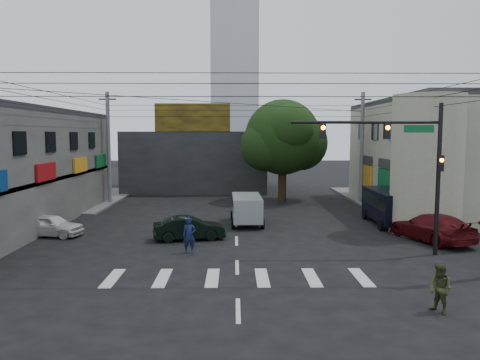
{
  "coord_description": "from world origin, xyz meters",
  "views": [
    {
      "loc": [
        -0.12,
        -22.79,
        5.75
      ],
      "look_at": [
        0.21,
        4.0,
        3.12
      ],
      "focal_mm": 35.0,
      "sensor_mm": 36.0,
      "label": 1
    }
  ],
  "objects_px": {
    "traffic_gantry": "(404,154)",
    "maroon_sedan": "(431,227)",
    "white_compact": "(51,225)",
    "dark_sedan": "(189,228)",
    "utility_pole_far_left": "(109,148)",
    "utility_pole_far_right": "(362,148)",
    "pedestrian_olive": "(440,289)",
    "silver_minivan": "(247,210)",
    "traffic_officer": "(189,235)",
    "street_tree": "(283,137)",
    "navy_van": "(389,208)"
  },
  "relations": [
    {
      "from": "traffic_gantry",
      "to": "white_compact",
      "type": "bearing_deg",
      "value": 166.63
    },
    {
      "from": "silver_minivan",
      "to": "white_compact",
      "type": "bearing_deg",
      "value": 105.41
    },
    {
      "from": "street_tree",
      "to": "traffic_officer",
      "type": "xyz_separation_m",
      "value": [
        -6.3,
        -17.53,
        -4.61
      ]
    },
    {
      "from": "street_tree",
      "to": "traffic_officer",
      "type": "relative_size",
      "value": 5.01
    },
    {
      "from": "traffic_gantry",
      "to": "white_compact",
      "type": "xyz_separation_m",
      "value": [
        -18.32,
        4.36,
        -4.2
      ]
    },
    {
      "from": "navy_van",
      "to": "pedestrian_olive",
      "type": "height_order",
      "value": "navy_van"
    },
    {
      "from": "utility_pole_far_left",
      "to": "utility_pole_far_right",
      "type": "height_order",
      "value": "same"
    },
    {
      "from": "utility_pole_far_right",
      "to": "traffic_officer",
      "type": "distance_m",
      "value": 21.24
    },
    {
      "from": "white_compact",
      "to": "utility_pole_far_right",
      "type": "bearing_deg",
      "value": -46.47
    },
    {
      "from": "pedestrian_olive",
      "to": "silver_minivan",
      "type": "bearing_deg",
      "value": 171.88
    },
    {
      "from": "utility_pole_far_left",
      "to": "pedestrian_olive",
      "type": "height_order",
      "value": "utility_pole_far_left"
    },
    {
      "from": "traffic_gantry",
      "to": "utility_pole_far_right",
      "type": "xyz_separation_m",
      "value": [
        2.68,
        17.0,
        -0.23
      ]
    },
    {
      "from": "navy_van",
      "to": "street_tree",
      "type": "bearing_deg",
      "value": 29.73
    },
    {
      "from": "dark_sedan",
      "to": "pedestrian_olive",
      "type": "height_order",
      "value": "pedestrian_olive"
    },
    {
      "from": "navy_van",
      "to": "traffic_officer",
      "type": "xyz_separation_m",
      "value": [
        -12.04,
        -7.03,
        -0.23
      ]
    },
    {
      "from": "utility_pole_far_left",
      "to": "white_compact",
      "type": "xyz_separation_m",
      "value": [
        0.0,
        -12.65,
        -3.97
      ]
    },
    {
      "from": "street_tree",
      "to": "white_compact",
      "type": "height_order",
      "value": "street_tree"
    },
    {
      "from": "traffic_gantry",
      "to": "white_compact",
      "type": "height_order",
      "value": "traffic_gantry"
    },
    {
      "from": "utility_pole_far_right",
      "to": "maroon_sedan",
      "type": "distance_m",
      "value": 14.65
    },
    {
      "from": "dark_sedan",
      "to": "pedestrian_olive",
      "type": "bearing_deg",
      "value": -150.83
    },
    {
      "from": "dark_sedan",
      "to": "maroon_sedan",
      "type": "bearing_deg",
      "value": -103.4
    },
    {
      "from": "traffic_officer",
      "to": "pedestrian_olive",
      "type": "height_order",
      "value": "traffic_officer"
    },
    {
      "from": "street_tree",
      "to": "dark_sedan",
      "type": "distance_m",
      "value": 16.76
    },
    {
      "from": "white_compact",
      "to": "traffic_officer",
      "type": "xyz_separation_m",
      "value": [
        8.2,
        -3.89,
        0.24
      ]
    },
    {
      "from": "navy_van",
      "to": "pedestrian_olive",
      "type": "xyz_separation_m",
      "value": [
        -3.25,
        -14.79,
        -0.29
      ]
    },
    {
      "from": "dark_sedan",
      "to": "navy_van",
      "type": "xyz_separation_m",
      "value": [
        12.32,
        4.14,
        0.46
      ]
    },
    {
      "from": "traffic_gantry",
      "to": "traffic_officer",
      "type": "relative_size",
      "value": 4.15
    },
    {
      "from": "white_compact",
      "to": "silver_minivan",
      "type": "distance_m",
      "value": 11.68
    },
    {
      "from": "utility_pole_far_left",
      "to": "silver_minivan",
      "type": "bearing_deg",
      "value": -39.68
    },
    {
      "from": "utility_pole_far_right",
      "to": "traffic_officer",
      "type": "relative_size",
      "value": 5.3
    },
    {
      "from": "white_compact",
      "to": "silver_minivan",
      "type": "bearing_deg",
      "value": -60.72
    },
    {
      "from": "traffic_gantry",
      "to": "utility_pole_far_right",
      "type": "distance_m",
      "value": 17.21
    },
    {
      "from": "silver_minivan",
      "to": "utility_pole_far_right",
      "type": "bearing_deg",
      "value": -48.07
    },
    {
      "from": "street_tree",
      "to": "utility_pole_far_right",
      "type": "bearing_deg",
      "value": -8.75
    },
    {
      "from": "utility_pole_far_left",
      "to": "utility_pole_far_right",
      "type": "relative_size",
      "value": 1.0
    },
    {
      "from": "traffic_gantry",
      "to": "utility_pole_far_left",
      "type": "height_order",
      "value": "utility_pole_far_left"
    },
    {
      "from": "traffic_gantry",
      "to": "dark_sedan",
      "type": "bearing_deg",
      "value": 162.09
    },
    {
      "from": "street_tree",
      "to": "traffic_gantry",
      "type": "height_order",
      "value": "street_tree"
    },
    {
      "from": "street_tree",
      "to": "maroon_sedan",
      "type": "distance_m",
      "value": 17.13
    },
    {
      "from": "dark_sedan",
      "to": "pedestrian_olive",
      "type": "distance_m",
      "value": 14.0
    },
    {
      "from": "traffic_gantry",
      "to": "utility_pole_far_left",
      "type": "xyz_separation_m",
      "value": [
        -18.32,
        17.0,
        -0.23
      ]
    },
    {
      "from": "traffic_officer",
      "to": "navy_van",
      "type": "bearing_deg",
      "value": 25.78
    },
    {
      "from": "maroon_sedan",
      "to": "utility_pole_far_right",
      "type": "bearing_deg",
      "value": -108.9
    },
    {
      "from": "maroon_sedan",
      "to": "silver_minivan",
      "type": "bearing_deg",
      "value": -45.22
    },
    {
      "from": "white_compact",
      "to": "traffic_officer",
      "type": "height_order",
      "value": "traffic_officer"
    },
    {
      "from": "traffic_gantry",
      "to": "maroon_sedan",
      "type": "distance_m",
      "value": 5.66
    },
    {
      "from": "dark_sedan",
      "to": "traffic_gantry",
      "type": "bearing_deg",
      "value": -119.17
    },
    {
      "from": "traffic_officer",
      "to": "pedestrian_olive",
      "type": "relative_size",
      "value": 1.08
    },
    {
      "from": "utility_pole_far_left",
      "to": "utility_pole_far_right",
      "type": "bearing_deg",
      "value": 0.0
    },
    {
      "from": "utility_pole_far_left",
      "to": "navy_van",
      "type": "relative_size",
      "value": 1.66
    }
  ]
}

